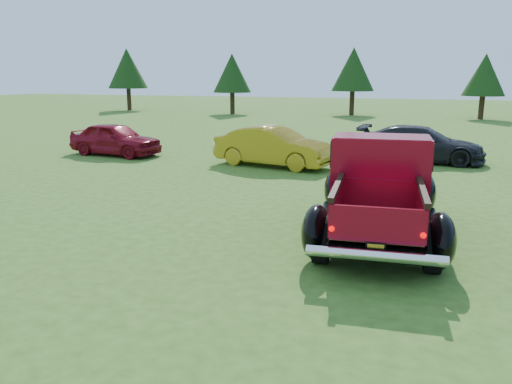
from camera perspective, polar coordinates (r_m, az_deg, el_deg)
ground at (r=8.75m, az=0.44°, el=-6.48°), size 120.00×120.00×0.00m
tree_far_west at (r=45.12m, az=-14.49°, el=13.50°), size 3.33×3.33×5.20m
tree_west at (r=39.61m, az=-2.75°, el=13.40°), size 2.94×2.94×4.60m
tree_mid_left at (r=39.22m, az=11.06°, el=13.58°), size 3.20×3.20×5.00m
tree_mid_right at (r=37.96m, az=24.67°, el=12.05°), size 2.82×2.82×4.40m
pickup_truck at (r=9.81m, az=13.89°, el=0.62°), size 2.68×5.12×1.84m
show_car_red at (r=19.62m, az=-15.79°, el=5.86°), size 3.74×1.86×1.23m
show_car_yellow at (r=16.54m, az=2.07°, el=5.20°), size 4.15×2.13×1.30m
show_car_grey at (r=18.36m, az=18.29°, el=5.24°), size 4.38×2.06×1.24m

